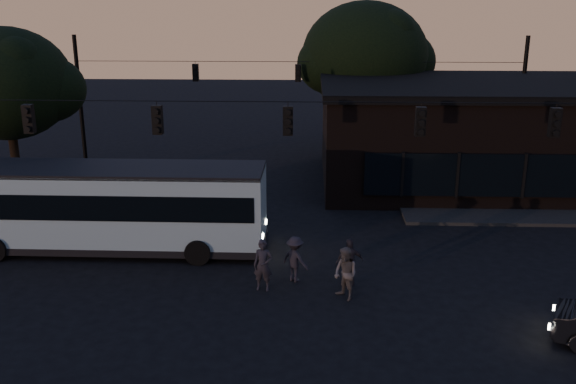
{
  "coord_description": "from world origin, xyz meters",
  "views": [
    {
      "loc": [
        0.8,
        -17.63,
        9.62
      ],
      "look_at": [
        0.0,
        4.0,
        3.0
      ],
      "focal_mm": 40.0,
      "sensor_mm": 36.0,
      "label": 1
    }
  ],
  "objects_px": {
    "pedestrian_d": "(295,259)",
    "pedestrian_b": "(346,274)",
    "bus": "(111,204)",
    "pedestrian_a": "(263,265)",
    "pedestrian_c": "(350,262)",
    "building": "(466,133)"
  },
  "relations": [
    {
      "from": "pedestrian_a",
      "to": "bus",
      "type": "bearing_deg",
      "value": 158.34
    },
    {
      "from": "bus",
      "to": "pedestrian_c",
      "type": "xyz_separation_m",
      "value": [
        9.12,
        -2.93,
        -1.04
      ]
    },
    {
      "from": "bus",
      "to": "pedestrian_b",
      "type": "relative_size",
      "value": 6.7
    },
    {
      "from": "pedestrian_a",
      "to": "pedestrian_c",
      "type": "height_order",
      "value": "pedestrian_a"
    },
    {
      "from": "pedestrian_c",
      "to": "pedestrian_d",
      "type": "height_order",
      "value": "pedestrian_c"
    },
    {
      "from": "pedestrian_a",
      "to": "pedestrian_b",
      "type": "distance_m",
      "value": 2.83
    },
    {
      "from": "pedestrian_c",
      "to": "pedestrian_d",
      "type": "distance_m",
      "value": 1.91
    },
    {
      "from": "pedestrian_b",
      "to": "pedestrian_c",
      "type": "xyz_separation_m",
      "value": [
        0.2,
        1.07,
        -0.04
      ]
    },
    {
      "from": "pedestrian_a",
      "to": "pedestrian_b",
      "type": "xyz_separation_m",
      "value": [
        2.76,
        -0.6,
        -0.01
      ]
    },
    {
      "from": "bus",
      "to": "pedestrian_b",
      "type": "height_order",
      "value": "bus"
    },
    {
      "from": "pedestrian_c",
      "to": "bus",
      "type": "bearing_deg",
      "value": -30.46
    },
    {
      "from": "pedestrian_d",
      "to": "pedestrian_b",
      "type": "bearing_deg",
      "value": 178.62
    },
    {
      "from": "building",
      "to": "pedestrian_d",
      "type": "height_order",
      "value": "building"
    },
    {
      "from": "pedestrian_a",
      "to": "pedestrian_c",
      "type": "xyz_separation_m",
      "value": [
        2.96,
        0.47,
        -0.04
      ]
    },
    {
      "from": "building",
      "to": "pedestrian_b",
      "type": "bearing_deg",
      "value": -116.29
    },
    {
      "from": "pedestrian_a",
      "to": "pedestrian_c",
      "type": "bearing_deg",
      "value": 16.21
    },
    {
      "from": "bus",
      "to": "pedestrian_b",
      "type": "xyz_separation_m",
      "value": [
        8.92,
        -4.0,
        -1.0
      ]
    },
    {
      "from": "bus",
      "to": "pedestrian_d",
      "type": "xyz_separation_m",
      "value": [
        7.23,
        -2.66,
        -1.07
      ]
    },
    {
      "from": "bus",
      "to": "pedestrian_c",
      "type": "bearing_deg",
      "value": -17.51
    },
    {
      "from": "building",
      "to": "pedestrian_a",
      "type": "height_order",
      "value": "building"
    },
    {
      "from": "pedestrian_d",
      "to": "building",
      "type": "bearing_deg",
      "value": -87.25
    },
    {
      "from": "pedestrian_c",
      "to": "pedestrian_d",
      "type": "xyz_separation_m",
      "value": [
        -1.89,
        0.27,
        -0.03
      ]
    }
  ]
}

